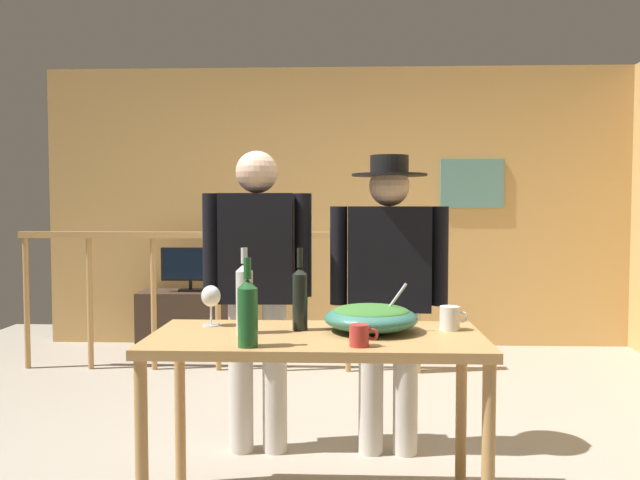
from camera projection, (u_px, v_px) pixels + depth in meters
ground_plane at (332, 449)px, 3.51m from camera, size 7.07×7.07×0.00m
back_wall at (338, 207)px, 6.12m from camera, size 5.44×0.10×2.57m
framed_picture at (472, 184)px, 6.00m from camera, size 0.57×0.03×0.45m
stair_railing at (279, 282)px, 5.13m from camera, size 3.16×0.10×1.15m
tv_console at (191, 321)px, 5.88m from camera, size 0.90×0.40×0.53m
flat_screen_tv at (189, 265)px, 5.82m from camera, size 0.50×0.12×0.39m
serving_table at (317, 355)px, 2.72m from camera, size 1.38×0.65×0.77m
salad_bowl at (371, 317)px, 2.78m from camera, size 0.40×0.40×0.21m
wine_glass at (211, 298)px, 2.90m from camera, size 0.09×0.09×0.18m
wine_bottle_green at (248, 311)px, 2.47m from camera, size 0.08×0.08×0.34m
wine_bottle_clear at (244, 297)px, 2.73m from camera, size 0.07×0.07×0.36m
wine_bottle_dark at (300, 297)px, 2.80m from camera, size 0.07×0.07×0.35m
mug_white at (450, 318)px, 2.81m from camera, size 0.12×0.09×0.10m
mug_red at (360, 335)px, 2.48m from camera, size 0.11×0.08×0.08m
person_standing_left at (257, 276)px, 3.44m from camera, size 0.57×0.23×1.59m
person_standing_right at (389, 279)px, 3.41m from camera, size 0.61×0.39×1.56m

